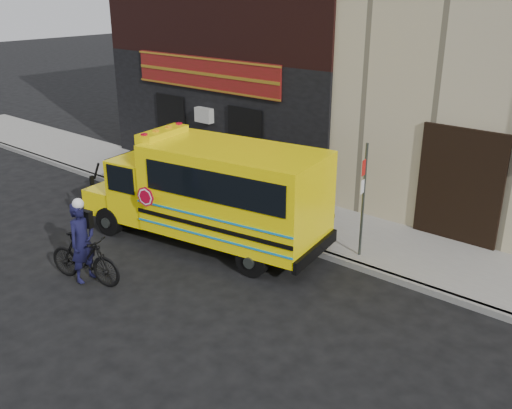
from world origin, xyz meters
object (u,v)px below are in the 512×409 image
object	(u,v)px
bicycle	(85,258)
cyclist	(83,244)
school_bus	(213,191)
sign_pole	(363,198)

from	to	relation	value
bicycle	cyclist	xyz separation A→B (m)	(-0.01, 0.01, 0.36)
school_bus	bicycle	size ratio (longest dim) A/B	3.62
school_bus	sign_pole	size ratio (longest dim) A/B	2.36
bicycle	cyclist	bearing A→B (deg)	45.95
sign_pole	bicycle	xyz separation A→B (m)	(-4.31, -5.02, -1.08)
school_bus	sign_pole	distance (m)	3.80
bicycle	cyclist	distance (m)	0.36
school_bus	cyclist	distance (m)	3.52
cyclist	school_bus	bearing A→B (deg)	-22.39
bicycle	cyclist	world-z (taller)	cyclist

